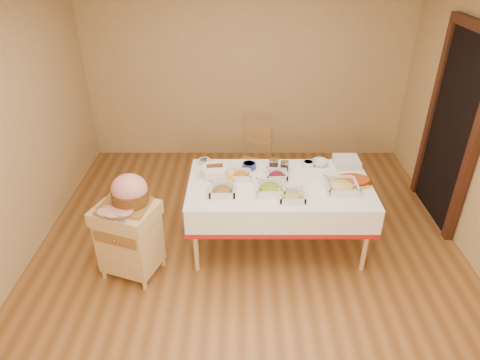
# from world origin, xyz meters

# --- Properties ---
(room_shell) EXTENTS (5.00, 5.00, 5.00)m
(room_shell) POSITION_xyz_m (0.00, 0.00, 1.30)
(room_shell) COLOR brown
(room_shell) RESTS_ON ground
(doorway) EXTENTS (0.09, 1.10, 2.20)m
(doorway) POSITION_xyz_m (2.20, 0.90, 1.11)
(doorway) COLOR black
(doorway) RESTS_ON ground
(dining_table) EXTENTS (1.82, 1.02, 0.76)m
(dining_table) POSITION_xyz_m (0.30, 0.30, 0.60)
(dining_table) COLOR #D7B376
(dining_table) RESTS_ON ground
(butcher_cart) EXTENTS (0.66, 0.60, 0.76)m
(butcher_cart) POSITION_xyz_m (-1.14, -0.15, 0.43)
(butcher_cart) COLOR #D7B376
(butcher_cart) RESTS_ON ground
(dining_chair) EXTENTS (0.51, 0.50, 0.87)m
(dining_chair) POSITION_xyz_m (0.07, 1.31, 0.45)
(dining_chair) COLOR olive
(dining_chair) RESTS_ON ground
(ham_on_board) EXTENTS (0.47, 0.44, 0.31)m
(ham_on_board) POSITION_xyz_m (-1.09, -0.11, 0.89)
(ham_on_board) COLOR olive
(ham_on_board) RESTS_ON butcher_cart
(serving_dish_a) EXTENTS (0.25, 0.24, 0.11)m
(serving_dish_a) POSITION_xyz_m (-0.26, 0.10, 0.79)
(serving_dish_a) COLOR silver
(serving_dish_a) RESTS_ON dining_table
(serving_dish_b) EXTENTS (0.27, 0.27, 0.11)m
(serving_dish_b) POSITION_xyz_m (0.20, 0.13, 0.80)
(serving_dish_b) COLOR silver
(serving_dish_b) RESTS_ON dining_table
(serving_dish_c) EXTENTS (0.24, 0.24, 0.10)m
(serving_dish_c) POSITION_xyz_m (0.39, 0.00, 0.79)
(serving_dish_c) COLOR silver
(serving_dish_c) RESTS_ON dining_table
(serving_dish_d) EXTENTS (0.30, 0.30, 0.11)m
(serving_dish_d) POSITION_xyz_m (0.89, 0.17, 0.80)
(serving_dish_d) COLOR silver
(serving_dish_d) RESTS_ON dining_table
(serving_dish_e) EXTENTS (0.21, 0.20, 0.09)m
(serving_dish_e) POSITION_xyz_m (-0.08, 0.40, 0.79)
(serving_dish_e) COLOR silver
(serving_dish_e) RESTS_ON dining_table
(serving_dish_f) EXTENTS (0.22, 0.21, 0.10)m
(serving_dish_f) POSITION_xyz_m (0.28, 0.40, 0.79)
(serving_dish_f) COLOR silver
(serving_dish_f) RESTS_ON dining_table
(small_bowl_left) EXTENTS (0.13, 0.13, 0.06)m
(small_bowl_left) POSITION_xyz_m (-0.48, 0.69, 0.79)
(small_bowl_left) COLOR silver
(small_bowl_left) RESTS_ON dining_table
(small_bowl_mid) EXTENTS (0.14, 0.14, 0.06)m
(small_bowl_mid) POSITION_xyz_m (0.00, 0.60, 0.79)
(small_bowl_mid) COLOR navy
(small_bowl_mid) RESTS_ON dining_table
(small_bowl_right) EXTENTS (0.12, 0.12, 0.06)m
(small_bowl_right) POSITION_xyz_m (0.63, 0.64, 0.79)
(small_bowl_right) COLOR silver
(small_bowl_right) RESTS_ON dining_table
(bowl_white_imported) EXTENTS (0.14, 0.14, 0.03)m
(bowl_white_imported) POSITION_xyz_m (0.32, 0.61, 0.78)
(bowl_white_imported) COLOR silver
(bowl_white_imported) RESTS_ON dining_table
(bowl_small_imported) EXTENTS (0.22, 0.22, 0.05)m
(bowl_small_imported) POSITION_xyz_m (0.76, 0.67, 0.79)
(bowl_small_imported) COLOR silver
(bowl_small_imported) RESTS_ON dining_table
(preserve_jar_left) EXTENTS (0.10, 0.10, 0.13)m
(preserve_jar_left) POSITION_xyz_m (0.26, 0.56, 0.82)
(preserve_jar_left) COLOR silver
(preserve_jar_left) RESTS_ON dining_table
(preserve_jar_right) EXTENTS (0.09, 0.09, 0.11)m
(preserve_jar_right) POSITION_xyz_m (0.37, 0.53, 0.81)
(preserve_jar_right) COLOR silver
(preserve_jar_right) RESTS_ON dining_table
(mustard_bottle) EXTENTS (0.05, 0.05, 0.17)m
(mustard_bottle) POSITION_xyz_m (-0.19, 0.25, 0.84)
(mustard_bottle) COLOR yellow
(mustard_bottle) RESTS_ON dining_table
(bread_basket) EXTENTS (0.28, 0.28, 0.12)m
(bread_basket) POSITION_xyz_m (-0.35, 0.44, 0.81)
(bread_basket) COLOR white
(bread_basket) RESTS_ON dining_table
(plate_stack) EXTENTS (0.26, 0.26, 0.08)m
(plate_stack) POSITION_xyz_m (1.04, 0.67, 0.80)
(plate_stack) COLOR silver
(plate_stack) RESTS_ON dining_table
(brass_platter) EXTENTS (0.38, 0.27, 0.05)m
(brass_platter) POSITION_xyz_m (1.03, 0.30, 0.78)
(brass_platter) COLOR gold
(brass_platter) RESTS_ON dining_table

